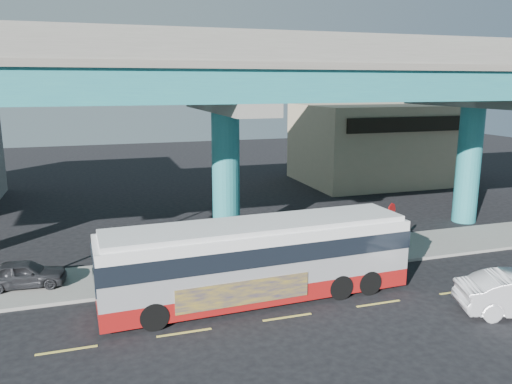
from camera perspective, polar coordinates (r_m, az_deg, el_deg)
name	(u,v)px	position (r m, az deg, el deg)	size (l,w,h in m)	color
ground	(285,314)	(20.12, 3.29, -13.74)	(120.00, 120.00, 0.00)	black
sidewalk	(245,265)	(24.88, -1.31, -8.30)	(70.00, 4.00, 0.15)	gray
lane_markings	(287,317)	(19.87, 3.61, -14.08)	(58.00, 0.12, 0.01)	#D8C64C
viaduct	(224,77)	(26.77, -3.66, 12.94)	(52.00, 12.40, 11.70)	#206F7B
building_beige	(379,143)	(47.10, 13.85, 5.45)	(14.00, 10.23, 7.00)	tan
transit_bus	(258,257)	(20.71, 0.24, -7.48)	(13.03, 3.31, 3.32)	maroon
parked_car	(24,274)	(24.14, -24.98, -8.47)	(3.57, 1.66, 1.18)	#2B2B2F
stop_sign	(391,218)	(26.06, 15.18, -2.84)	(0.74, 0.47, 2.83)	gray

